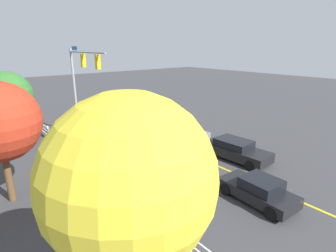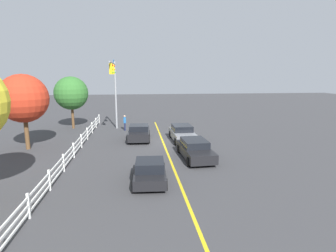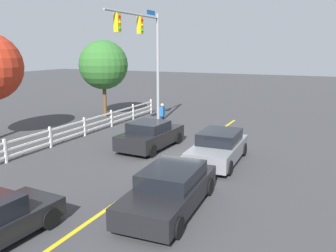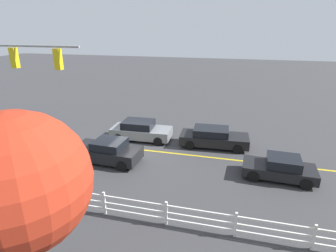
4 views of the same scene
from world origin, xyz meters
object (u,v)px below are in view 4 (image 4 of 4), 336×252
(tree_0, at_px, (19,183))
(car_1, at_px, (213,137))
(pedestrian, at_px, (29,150))
(car_0, at_px, (108,151))
(car_2, at_px, (141,130))
(car_3, at_px, (280,168))

(tree_0, bearing_deg, car_1, -107.00)
(pedestrian, bearing_deg, tree_0, 37.18)
(car_0, distance_m, pedestrian, 4.79)
(car_0, distance_m, car_2, 4.06)
(car_3, bearing_deg, pedestrian, 10.60)
(car_0, distance_m, car_1, 7.40)
(car_0, xyz_separation_m, car_1, (-6.21, -4.01, -0.02))
(car_2, height_order, pedestrian, pedestrian)
(car_2, xyz_separation_m, car_3, (-9.49, 3.51, -0.08))
(car_3, bearing_deg, car_0, 5.64)
(car_0, xyz_separation_m, car_2, (-0.77, -3.99, 0.01))
(car_1, height_order, car_3, car_1)
(car_0, bearing_deg, tree_0, 106.03)
(car_1, height_order, tree_0, tree_0)
(car_1, distance_m, tree_0, 14.23)
(car_0, distance_m, car_3, 10.27)
(car_1, distance_m, car_3, 5.37)
(pedestrian, bearing_deg, car_0, 104.33)
(car_0, bearing_deg, car_1, -144.44)
(car_3, bearing_deg, car_2, -17.33)
(tree_0, bearing_deg, car_0, -76.66)
(car_0, bearing_deg, car_2, -98.27)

